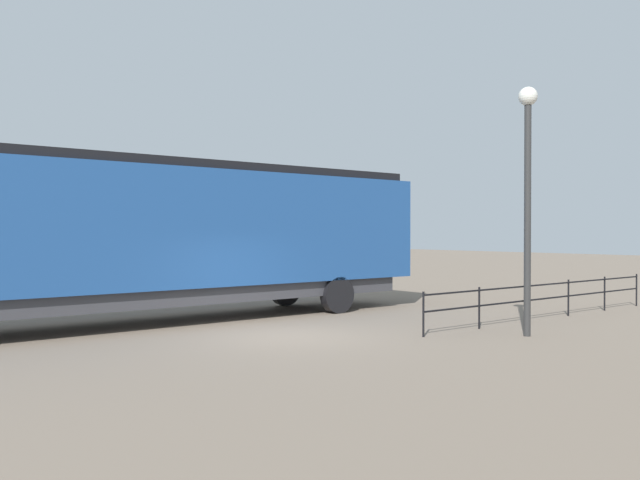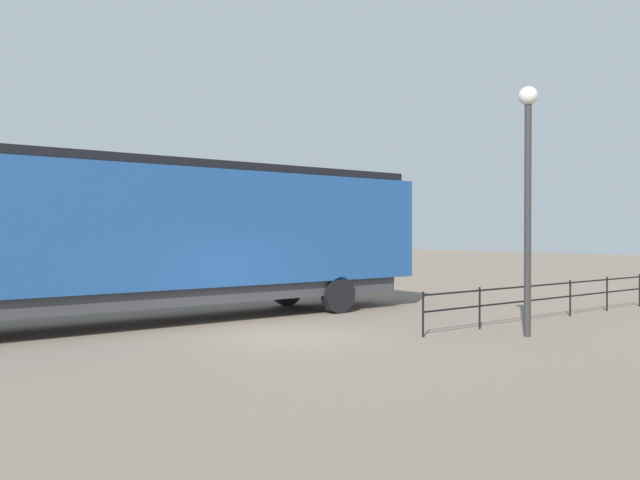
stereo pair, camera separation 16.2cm
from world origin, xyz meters
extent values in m
plane|color=#756656|center=(0.00, 0.00, 0.00)|extent=(120.00, 120.00, 0.00)
cube|color=navy|center=(-3.91, -1.57, 2.55)|extent=(2.99, 16.69, 3.09)
cube|color=black|center=(-3.91, 5.37, 2.08)|extent=(2.87, 2.81, 2.17)
cube|color=black|center=(-3.91, -1.57, 4.21)|extent=(2.69, 16.03, 0.24)
cube|color=#38383D|center=(-3.91, -1.57, 0.78)|extent=(2.69, 15.36, 0.45)
cylinder|color=black|center=(-5.25, 3.77, 0.55)|extent=(0.30, 1.10, 1.10)
cylinder|color=black|center=(-2.57, 3.77, 0.55)|extent=(0.30, 1.10, 1.10)
cylinder|color=#2D2D2D|center=(3.58, 4.41, 2.74)|extent=(0.16, 0.16, 5.47)
sphere|color=silver|center=(3.58, 4.41, 5.61)|extent=(0.44, 0.44, 0.44)
cube|color=black|center=(2.14, 7.56, 0.97)|extent=(0.04, 10.29, 0.04)
cube|color=black|center=(2.14, 7.56, 0.58)|extent=(0.04, 10.29, 0.04)
cylinder|color=black|center=(2.14, 2.42, 0.53)|extent=(0.05, 0.05, 1.06)
cylinder|color=black|center=(2.14, 4.48, 0.53)|extent=(0.05, 0.05, 1.06)
cylinder|color=black|center=(2.14, 6.54, 0.53)|extent=(0.05, 0.05, 1.06)
cylinder|color=black|center=(2.14, 8.59, 0.53)|extent=(0.05, 0.05, 1.06)
cylinder|color=black|center=(2.14, 10.65, 0.53)|extent=(0.05, 0.05, 1.06)
cylinder|color=black|center=(2.14, 12.71, 0.53)|extent=(0.05, 0.05, 1.06)
camera|label=1|loc=(12.60, -9.03, 2.44)|focal=37.12mm
camera|label=2|loc=(12.70, -8.90, 2.44)|focal=37.12mm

